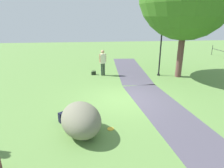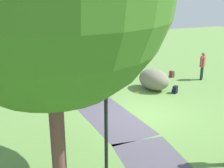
% 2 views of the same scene
% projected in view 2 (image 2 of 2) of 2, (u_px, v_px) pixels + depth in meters
% --- Properties ---
extents(ground_plane, '(48.00, 48.00, 0.00)m').
position_uv_depth(ground_plane, '(143.00, 115.00, 13.17)').
color(ground_plane, '#5F8843').
extents(footpath_segment_mid, '(8.17, 2.85, 0.01)m').
position_uv_depth(footpath_segment_mid, '(95.00, 104.00, 14.38)').
color(footpath_segment_mid, '#4E4958').
rests_on(footpath_segment_mid, ground).
extents(footpath_segment_far, '(8.25, 4.30, 0.01)m').
position_uv_depth(footpath_segment_far, '(41.00, 68.00, 20.81)').
color(footpath_segment_far, '#4E4958').
rests_on(footpath_segment_far, ground).
extents(lamp_post, '(0.28, 0.28, 3.62)m').
position_uv_depth(lamp_post, '(106.00, 113.00, 7.89)').
color(lamp_post, black).
rests_on(lamp_post, ground).
extents(lawn_boulder, '(2.19, 1.84, 1.15)m').
position_uv_depth(lawn_boulder, '(154.00, 79.00, 16.26)').
color(lawn_boulder, '#716F5B').
rests_on(lawn_boulder, ground).
extents(man_near_boulder, '(0.41, 0.44, 1.70)m').
position_uv_depth(man_near_boulder, '(203.00, 64.00, 17.82)').
color(man_near_boulder, '#1B2A2B').
rests_on(man_near_boulder, ground).
extents(backpack_by_boulder, '(0.35, 0.34, 0.40)m').
position_uv_depth(backpack_by_boulder, '(175.00, 90.00, 15.80)').
color(backpack_by_boulder, black).
rests_on(backpack_by_boulder, ground).
extents(spare_backpack_on_lawn, '(0.31, 0.30, 0.40)m').
position_uv_depth(spare_backpack_on_lawn, '(172.00, 74.00, 18.60)').
color(spare_backpack_on_lawn, brown).
rests_on(spare_backpack_on_lawn, ground).
extents(frisbee_on_grass, '(0.25, 0.25, 0.02)m').
position_uv_depth(frisbee_on_grass, '(138.00, 93.00, 15.91)').
color(frisbee_on_grass, gold).
rests_on(frisbee_on_grass, ground).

